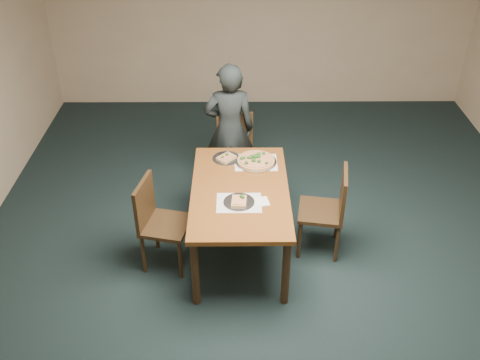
{
  "coord_description": "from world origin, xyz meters",
  "views": [
    {
      "loc": [
        -0.36,
        -3.46,
        3.58
      ],
      "look_at": [
        -0.33,
        0.59,
        0.85
      ],
      "focal_mm": 40.0,
      "sensor_mm": 36.0,
      "label": 1
    }
  ],
  "objects_px": {
    "chair_far": "(237,151)",
    "slice_plate_near": "(239,201)",
    "pizza_pan": "(256,160)",
    "slice_plate_far": "(226,158)",
    "chair_right": "(330,207)",
    "diner": "(229,129)",
    "chair_left": "(157,219)",
    "dining_table": "(240,197)"
  },
  "relations": [
    {
      "from": "chair_far",
      "to": "slice_plate_near",
      "type": "relative_size",
      "value": 3.25
    },
    {
      "from": "pizza_pan",
      "to": "slice_plate_far",
      "type": "xyz_separation_m",
      "value": [
        -0.29,
        0.07,
        -0.01
      ]
    },
    {
      "from": "chair_right",
      "to": "diner",
      "type": "height_order",
      "value": "diner"
    },
    {
      "from": "chair_right",
      "to": "slice_plate_near",
      "type": "distance_m",
      "value": 0.93
    },
    {
      "from": "pizza_pan",
      "to": "slice_plate_far",
      "type": "height_order",
      "value": "pizza_pan"
    },
    {
      "from": "chair_far",
      "to": "chair_right",
      "type": "height_order",
      "value": "same"
    },
    {
      "from": "chair_left",
      "to": "diner",
      "type": "xyz_separation_m",
      "value": [
        0.66,
        1.27,
        0.25
      ]
    },
    {
      "from": "diner",
      "to": "chair_left",
      "type": "bearing_deg",
      "value": 58.73
    },
    {
      "from": "slice_plate_near",
      "to": "slice_plate_far",
      "type": "height_order",
      "value": "slice_plate_near"
    },
    {
      "from": "chair_far",
      "to": "pizza_pan",
      "type": "xyz_separation_m",
      "value": [
        0.18,
        -0.63,
        0.26
      ]
    },
    {
      "from": "diner",
      "to": "slice_plate_far",
      "type": "relative_size",
      "value": 5.43
    },
    {
      "from": "chair_far",
      "to": "chair_left",
      "type": "xyz_separation_m",
      "value": [
        -0.75,
        -1.23,
        0.0
      ]
    },
    {
      "from": "chair_right",
      "to": "slice_plate_far",
      "type": "distance_m",
      "value": 1.14
    },
    {
      "from": "chair_right",
      "to": "diner",
      "type": "relative_size",
      "value": 0.6
    },
    {
      "from": "pizza_pan",
      "to": "slice_plate_near",
      "type": "height_order",
      "value": "pizza_pan"
    },
    {
      "from": "dining_table",
      "to": "diner",
      "type": "height_order",
      "value": "diner"
    },
    {
      "from": "slice_plate_near",
      "to": "slice_plate_far",
      "type": "relative_size",
      "value": 1.0
    },
    {
      "from": "diner",
      "to": "slice_plate_far",
      "type": "distance_m",
      "value": 0.6
    },
    {
      "from": "diner",
      "to": "slice_plate_near",
      "type": "relative_size",
      "value": 5.43
    },
    {
      "from": "dining_table",
      "to": "diner",
      "type": "xyz_separation_m",
      "value": [
        -0.11,
        1.13,
        0.1
      ]
    },
    {
      "from": "chair_far",
      "to": "slice_plate_near",
      "type": "height_order",
      "value": "chair_far"
    },
    {
      "from": "diner",
      "to": "slice_plate_far",
      "type": "xyz_separation_m",
      "value": [
        -0.03,
        -0.6,
        0.0
      ]
    },
    {
      "from": "dining_table",
      "to": "diner",
      "type": "relative_size",
      "value": 0.99
    },
    {
      "from": "diner",
      "to": "slice_plate_far",
      "type": "height_order",
      "value": "diner"
    },
    {
      "from": "chair_right",
      "to": "diner",
      "type": "bearing_deg",
      "value": -129.22
    },
    {
      "from": "dining_table",
      "to": "slice_plate_far",
      "type": "distance_m",
      "value": 0.56
    },
    {
      "from": "chair_right",
      "to": "chair_left",
      "type": "bearing_deg",
      "value": -74.36
    },
    {
      "from": "slice_plate_far",
      "to": "diner",
      "type": "bearing_deg",
      "value": 87.59
    },
    {
      "from": "chair_left",
      "to": "chair_right",
      "type": "distance_m",
      "value": 1.63
    },
    {
      "from": "diner",
      "to": "pizza_pan",
      "type": "height_order",
      "value": "diner"
    },
    {
      "from": "chair_right",
      "to": "pizza_pan",
      "type": "xyz_separation_m",
      "value": [
        -0.7,
        0.43,
        0.26
      ]
    },
    {
      "from": "dining_table",
      "to": "slice_plate_far",
      "type": "bearing_deg",
      "value": 104.11
    },
    {
      "from": "dining_table",
      "to": "chair_right",
      "type": "xyz_separation_m",
      "value": [
        0.86,
        0.03,
        -0.14
      ]
    },
    {
      "from": "dining_table",
      "to": "chair_far",
      "type": "distance_m",
      "value": 1.1
    },
    {
      "from": "chair_left",
      "to": "slice_plate_far",
      "type": "xyz_separation_m",
      "value": [
        0.63,
        0.67,
        0.25
      ]
    },
    {
      "from": "chair_left",
      "to": "dining_table",
      "type": "bearing_deg",
      "value": -67.05
    },
    {
      "from": "chair_far",
      "to": "diner",
      "type": "height_order",
      "value": "diner"
    },
    {
      "from": "slice_plate_near",
      "to": "diner",
      "type": "bearing_deg",
      "value": 94.19
    },
    {
      "from": "chair_far",
      "to": "chair_left",
      "type": "height_order",
      "value": "same"
    },
    {
      "from": "chair_far",
      "to": "chair_left",
      "type": "bearing_deg",
      "value": -137.45
    },
    {
      "from": "slice_plate_far",
      "to": "pizza_pan",
      "type": "bearing_deg",
      "value": -13.22
    },
    {
      "from": "chair_far",
      "to": "diner",
      "type": "distance_m",
      "value": 0.26
    }
  ]
}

